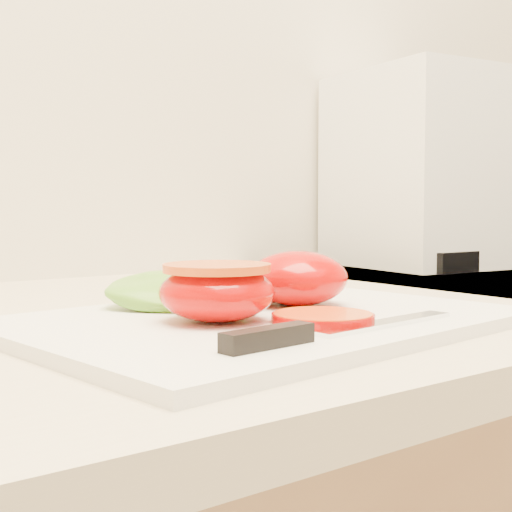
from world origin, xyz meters
TOP-DOWN VIEW (x-y plane):
  - cutting_board at (-0.13, 1.54)m, footprint 0.40×0.31m
  - tomato_half_dome at (-0.08, 1.57)m, footprint 0.08×0.08m
  - tomato_half_cut at (-0.18, 1.54)m, footprint 0.08×0.08m
  - tomato_slice_0 at (-0.12, 1.49)m, footprint 0.07×0.07m
  - lettuce_leaf_0 at (-0.16, 1.62)m, footprint 0.16×0.13m
  - lettuce_leaf_1 at (-0.11, 1.63)m, footprint 0.15×0.14m
  - knife at (-0.17, 1.45)m, footprint 0.22×0.04m
  - appliance at (0.41, 1.85)m, footprint 0.23×0.27m

SIDE VIEW (x-z plane):
  - cutting_board at x=-0.13m, z-range 0.93..0.94m
  - tomato_slice_0 at x=-0.12m, z-range 0.94..0.95m
  - knife at x=-0.17m, z-range 0.94..0.95m
  - lettuce_leaf_0 at x=-0.16m, z-range 0.94..0.97m
  - lettuce_leaf_1 at x=-0.11m, z-range 0.94..0.97m
  - tomato_half_cut at x=-0.18m, z-range 0.94..0.98m
  - tomato_half_dome at x=-0.08m, z-range 0.94..0.99m
  - appliance at x=0.41m, z-range 0.93..1.23m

